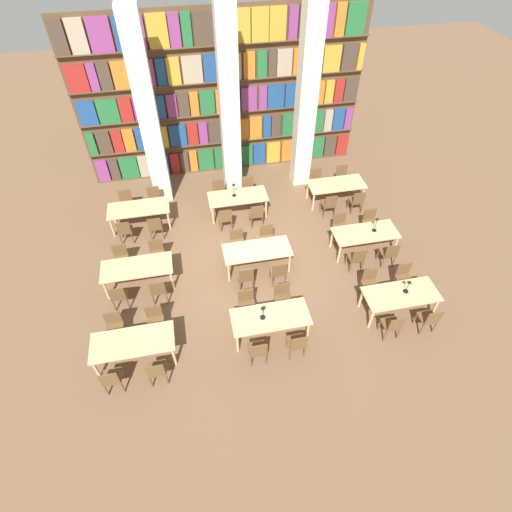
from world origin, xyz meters
name	(u,v)px	position (x,y,z in m)	size (l,w,h in m)	color
ground_plane	(254,266)	(0.00, 0.00, 0.00)	(40.00, 40.00, 0.00)	brown
bookshelf_bank	(223,99)	(0.00, 5.35, 2.70)	(9.73, 0.35, 5.50)	brown
pillar_left	(148,117)	(-2.48, 3.93, 3.00)	(0.58, 0.58, 6.00)	silver
pillar_center	(229,109)	(0.00, 3.93, 3.00)	(0.58, 0.58, 6.00)	silver
pillar_right	(306,102)	(2.48, 3.93, 3.00)	(0.58, 0.58, 6.00)	silver
reading_table_0	(133,343)	(-3.36, -2.44, 0.66)	(1.92, 0.84, 0.74)	tan
chair_0	(112,379)	(-3.85, -3.14, 0.48)	(0.42, 0.40, 0.89)	brown
chair_1	(114,326)	(-3.85, -1.73, 0.48)	(0.42, 0.40, 0.89)	brown
chair_2	(157,371)	(-2.86, -3.14, 0.48)	(0.42, 0.40, 0.89)	brown
chair_3	(155,320)	(-2.86, -1.73, 0.48)	(0.42, 0.40, 0.89)	brown
reading_table_1	(270,318)	(-0.08, -2.39, 0.66)	(1.92, 0.84, 0.74)	tan
chair_4	(258,350)	(-0.53, -3.09, 0.48)	(0.42, 0.40, 0.89)	brown
chair_5	(247,303)	(-0.53, -1.68, 0.48)	(0.42, 0.40, 0.89)	brown
chair_6	(297,343)	(0.41, -3.09, 0.48)	(0.42, 0.40, 0.89)	brown
chair_7	(282,297)	(0.41, -1.68, 0.48)	(0.42, 0.40, 0.89)	brown
desk_lamp_0	(263,310)	(-0.27, -2.38, 1.03)	(0.14, 0.14, 0.43)	black
reading_table_2	(401,296)	(3.36, -2.36, 0.66)	(1.92, 0.84, 0.74)	tan
chair_8	(392,325)	(2.86, -3.06, 0.48)	(0.42, 0.40, 0.89)	brown
chair_9	(370,282)	(2.86, -1.65, 0.48)	(0.42, 0.40, 0.89)	brown
chair_10	(429,319)	(3.84, -3.06, 0.48)	(0.42, 0.40, 0.89)	brown
chair_11	(404,277)	(3.84, -1.65, 0.48)	(0.42, 0.40, 0.89)	brown
desk_lamp_1	(409,284)	(3.50, -2.31, 1.02)	(0.14, 0.14, 0.42)	black
reading_table_3	(137,269)	(-3.28, -0.06, 0.66)	(1.92, 0.84, 0.74)	tan
chair_12	(119,295)	(-3.78, -0.77, 0.48)	(0.42, 0.40, 0.89)	brown
chair_13	(121,258)	(-3.78, 0.64, 0.48)	(0.42, 0.40, 0.89)	brown
chair_14	(158,289)	(-2.75, -0.77, 0.48)	(0.42, 0.40, 0.89)	brown
chair_15	(157,252)	(-2.75, 0.64, 0.48)	(0.42, 0.40, 0.89)	brown
reading_table_4	(257,252)	(0.07, -0.07, 0.66)	(1.92, 0.84, 0.74)	tan
chair_16	(246,276)	(-0.39, -0.77, 0.48)	(0.42, 0.40, 0.89)	brown
chair_17	(237,241)	(-0.39, 0.63, 0.48)	(0.42, 0.40, 0.89)	brown
chair_18	(278,271)	(0.52, -0.77, 0.48)	(0.42, 0.40, 0.89)	brown
chair_19	(267,237)	(0.52, 0.63, 0.48)	(0.42, 0.40, 0.89)	brown
reading_table_5	(365,234)	(3.36, 0.00, 0.66)	(1.92, 0.84, 0.74)	tan
chair_20	(357,258)	(2.85, -0.71, 0.48)	(0.42, 0.40, 0.89)	brown
chair_21	(340,226)	(2.85, 0.70, 0.48)	(0.42, 0.40, 0.89)	brown
chair_22	(389,253)	(3.84, -0.71, 0.48)	(0.42, 0.40, 0.89)	brown
chair_23	(370,221)	(3.84, 0.70, 0.48)	(0.42, 0.40, 0.89)	brown
desk_lamp_2	(377,222)	(3.63, 0.02, 1.07)	(0.14, 0.14, 0.49)	black
reading_table_6	(139,210)	(-3.24, 2.51, 0.66)	(1.92, 0.84, 0.74)	tan
chair_24	(125,230)	(-3.69, 1.80, 0.48)	(0.42, 0.40, 0.89)	brown
chair_25	(126,202)	(-3.69, 3.21, 0.48)	(0.42, 0.40, 0.89)	brown
chair_26	(156,226)	(-2.76, 1.80, 0.48)	(0.42, 0.40, 0.89)	brown
chair_27	(154,199)	(-2.76, 3.21, 0.48)	(0.42, 0.40, 0.89)	brown
reading_table_7	(238,198)	(-0.06, 2.47, 0.66)	(1.92, 0.84, 0.74)	tan
chair_28	(225,218)	(-0.59, 1.76, 0.48)	(0.42, 0.40, 0.89)	brown
chair_29	(219,192)	(-0.59, 3.17, 0.48)	(0.42, 0.40, 0.89)	brown
chair_30	(256,214)	(0.42, 1.76, 0.48)	(0.42, 0.40, 0.89)	brown
chair_31	(248,188)	(0.42, 3.17, 0.48)	(0.42, 0.40, 0.89)	brown
desk_lamp_3	(234,187)	(-0.17, 2.52, 1.07)	(0.14, 0.14, 0.49)	black
reading_table_8	(336,186)	(3.33, 2.48, 0.66)	(1.92, 0.84, 0.74)	tan
chair_32	(329,204)	(2.86, 1.77, 0.48)	(0.42, 0.40, 0.89)	brown
chair_33	(316,180)	(2.86, 3.18, 0.48)	(0.42, 0.40, 0.89)	brown
chair_34	(357,201)	(3.83, 1.77, 0.48)	(0.42, 0.40, 0.89)	brown
chair_35	(342,177)	(3.83, 3.18, 0.48)	(0.42, 0.40, 0.89)	brown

